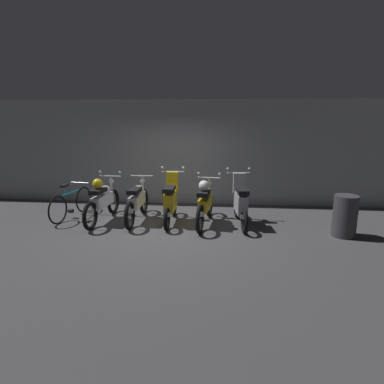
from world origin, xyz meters
TOP-DOWN VIEW (x-y plane):
  - ground_plane at (0.00, 0.00)m, footprint 80.00×80.00m
  - back_wall at (0.00, 2.43)m, footprint 16.00×0.30m
  - motorbike_slot_0 at (-1.65, 0.43)m, footprint 0.59×1.95m
  - motorbike_slot_1 at (-0.83, 0.55)m, footprint 0.56×1.95m
  - motorbike_slot_2 at (-0.00, 0.50)m, footprint 0.59×1.68m
  - motorbike_slot_3 at (0.83, 0.44)m, footprint 0.59×1.95m
  - motorbike_slot_4 at (1.65, 0.47)m, footprint 0.59×1.68m
  - bicycle at (-2.53, 0.62)m, footprint 0.50×1.71m
  - trash_bin at (3.80, -0.10)m, footprint 0.49×0.49m

SIDE VIEW (x-z plane):
  - ground_plane at x=0.00m, z-range 0.00..0.00m
  - bicycle at x=-2.53m, z-range -0.08..0.80m
  - trash_bin at x=3.80m, z-range 0.00..0.89m
  - motorbike_slot_1 at x=-0.83m, z-range -0.03..1.01m
  - motorbike_slot_2 at x=0.00m, z-range -0.12..1.17m
  - motorbike_slot_4 at x=1.65m, z-range -0.12..1.17m
  - motorbike_slot_0 at x=-1.65m, z-range -0.05..1.10m
  - motorbike_slot_3 at x=0.83m, z-range -0.05..1.10m
  - back_wall at x=0.00m, z-range 0.00..2.95m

